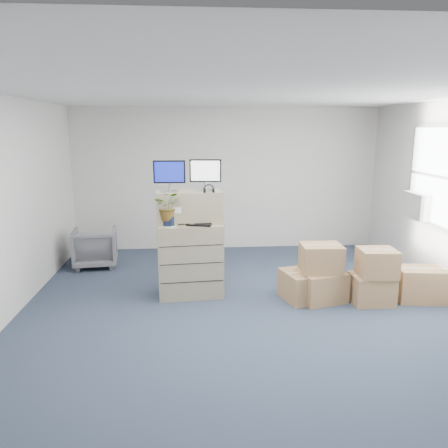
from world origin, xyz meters
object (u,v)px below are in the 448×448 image
at_px(monitor_right, 205,173).
at_px(keyboard, 193,224).
at_px(filing_cabinet_lower, 190,259).
at_px(potted_plant, 168,210).
at_px(office_chair, 95,246).
at_px(monitor_left, 169,174).
at_px(water_bottle, 191,214).

height_order(monitor_right, keyboard, monitor_right).
xyz_separation_m(filing_cabinet_lower, monitor_right, (0.24, 0.07, 1.24)).
bearing_deg(potted_plant, office_chair, 130.28).
height_order(filing_cabinet_lower, potted_plant, potted_plant).
distance_m(keyboard, potted_plant, 0.40).
xyz_separation_m(monitor_left, keyboard, (0.32, -0.08, -0.69)).
bearing_deg(potted_plant, keyboard, 12.32).
xyz_separation_m(keyboard, potted_plant, (-0.34, -0.07, 0.21)).
height_order(potted_plant, office_chair, potted_plant).
xyz_separation_m(filing_cabinet_lower, monitor_left, (-0.26, -0.01, 1.24)).
bearing_deg(keyboard, monitor_right, 56.60).
height_order(water_bottle, potted_plant, potted_plant).
bearing_deg(monitor_right, filing_cabinet_lower, -158.05).
relative_size(filing_cabinet_lower, office_chair, 1.43).
bearing_deg(keyboard, water_bottle, 112.61).
xyz_separation_m(water_bottle, office_chair, (-1.71, 1.40, -0.81)).
distance_m(monitor_right, water_bottle, 0.62).
bearing_deg(monitor_left, filing_cabinet_lower, 3.66).
bearing_deg(water_bottle, potted_plant, -142.23).
xyz_separation_m(water_bottle, potted_plant, (-0.31, -0.24, 0.11)).
xyz_separation_m(monitor_left, water_bottle, (0.29, 0.08, -0.58)).
xyz_separation_m(monitor_left, monitor_right, (0.50, 0.08, 0.00)).
height_order(keyboard, water_bottle, water_bottle).
bearing_deg(potted_plant, water_bottle, 37.77).
xyz_separation_m(filing_cabinet_lower, keyboard, (0.05, -0.10, 0.55)).
bearing_deg(keyboard, monitor_left, 179.12).
distance_m(potted_plant, office_chair, 2.35).
relative_size(monitor_left, monitor_right, 0.98).
relative_size(monitor_right, office_chair, 0.60).
relative_size(monitor_left, potted_plant, 0.98).
height_order(filing_cabinet_lower, water_bottle, water_bottle).
xyz_separation_m(monitor_right, potted_plant, (-0.52, -0.24, -0.48)).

